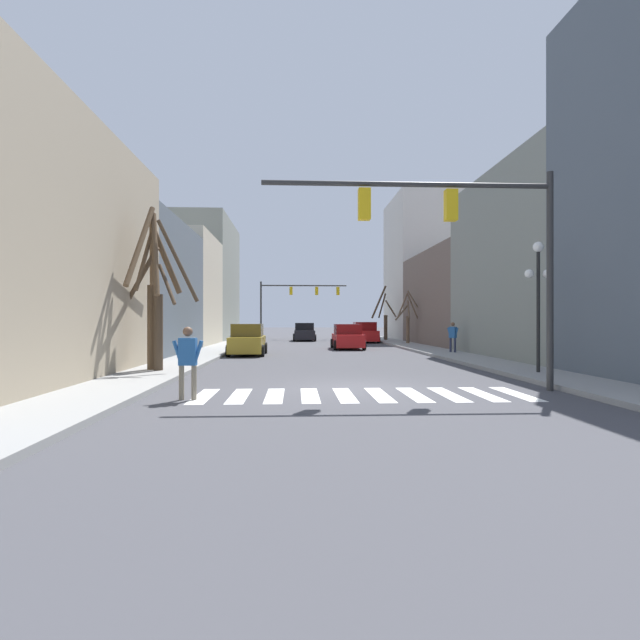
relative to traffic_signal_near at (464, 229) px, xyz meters
name	(u,v)px	position (x,y,z in m)	size (l,w,h in m)	color
ground_plane	(356,388)	(-2.84, 0.75, -4.42)	(240.00, 240.00, 0.00)	#424247
sidewalk_left	(118,387)	(-9.47, 0.75, -4.34)	(2.30, 90.00, 0.15)	gray
sidewalk_right	(584,384)	(3.80, 0.75, -4.34)	(2.30, 90.00, 0.15)	gray
building_row_left	(157,280)	(-13.62, 19.83, 0.15)	(6.00, 46.68, 11.36)	tan
building_row_right	(495,262)	(7.95, 17.28, 1.13)	(6.00, 45.16, 13.84)	#515B66
crosswalk_stripes	(362,395)	(-2.84, -0.50, -4.41)	(8.55, 2.60, 0.01)	white
traffic_signal_near	(464,229)	(0.00, 0.00, 0.00)	(7.95, 0.28, 6.00)	#2D2D2D
traffic_signal_far	(294,296)	(-4.64, 38.16, 0.06)	(8.92, 0.28, 5.92)	#2D2D2D
street_lamp_right_corner	(538,280)	(3.77, 3.41, -1.10)	(0.95, 0.36, 4.48)	black
car_parked_left_far	(348,337)	(-1.04, 20.07, -3.64)	(2.09, 4.26, 1.67)	red
car_parked_right_near	(248,341)	(-7.20, 14.50, -3.62)	(2.01, 4.19, 1.73)	#A38423
car_parked_right_far	(304,332)	(-3.70, 33.61, -3.63)	(2.13, 4.70, 1.69)	black
car_parked_left_near	(365,333)	(1.43, 29.44, -3.59)	(2.20, 4.10, 1.78)	red
pedestrian_on_right_sidewalk	(453,334)	(4.22, 14.06, -3.28)	(0.52, 0.61, 1.68)	#282D47
pedestrian_on_left_sidewalk	(188,357)	(-7.16, -1.08, -3.37)	(0.76, 0.25, 1.77)	#7A705B
street_tree_right_near	(153,291)	(-9.70, 4.97, -1.42)	(1.66, 4.36, 5.91)	brown
street_tree_left_far	(159,311)	(-9.43, 4.77, -2.14)	(2.90, 1.89, 5.38)	#473828
street_tree_left_near	(384,317)	(3.60, 32.11, -2.22)	(2.31, 1.61, 4.97)	#473828
street_tree_left_mid	(408,319)	(4.17, 24.94, -2.41)	(2.27, 1.08, 4.10)	brown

